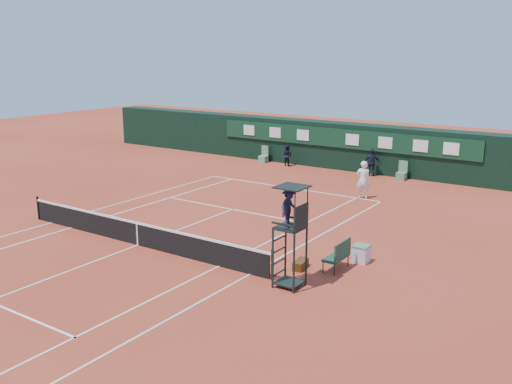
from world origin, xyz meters
TOP-DOWN VIEW (x-y plane):
  - ground at (0.00, 0.00)m, footprint 90.00×90.00m
  - court_lines at (0.00, 0.00)m, footprint 11.05×23.85m
  - tennis_net at (0.00, 0.00)m, footprint 12.90×0.10m
  - back_wall at (0.00, 18.74)m, footprint 40.00×1.65m
  - linesman_chair_left at (-5.50, 17.48)m, footprint 0.55×0.50m
  - linesman_chair_right at (4.50, 17.48)m, footprint 0.55×0.50m
  - umpire_chair at (7.14, -0.13)m, footprint 0.96×0.95m
  - player_bench at (7.85, 2.10)m, footprint 0.55×1.20m
  - tennis_bag at (6.65, 1.48)m, footprint 0.49×0.86m
  - cooler at (8.19, 3.29)m, footprint 0.57×0.57m
  - tennis_ball at (3.86, 6.70)m, footprint 0.06×0.06m
  - player at (4.39, 11.97)m, footprint 0.88×0.76m
  - ball_kid_left at (-3.47, 17.32)m, footprint 0.76×0.62m
  - ball_kid_right at (2.57, 17.46)m, footprint 1.07×0.76m

SIDE VIEW (x-z plane):
  - ground at x=0.00m, z-range 0.00..0.00m
  - court_lines at x=0.00m, z-range 0.00..0.01m
  - tennis_ball at x=3.86m, z-range 0.00..0.06m
  - tennis_bag at x=6.65m, z-range 0.00..0.30m
  - linesman_chair_left at x=-5.50m, z-range -0.26..0.89m
  - linesman_chair_right at x=4.50m, z-range -0.26..0.89m
  - cooler at x=8.19m, z-range 0.00..0.65m
  - tennis_net at x=0.00m, z-range -0.04..1.06m
  - player_bench at x=7.85m, z-range 0.05..1.15m
  - ball_kid_left at x=-3.47m, z-range 0.00..1.43m
  - ball_kid_right at x=2.57m, z-range 0.00..1.69m
  - player at x=4.39m, z-range 0.00..2.02m
  - back_wall at x=0.00m, z-range 0.01..3.01m
  - umpire_chair at x=7.14m, z-range 0.75..4.17m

